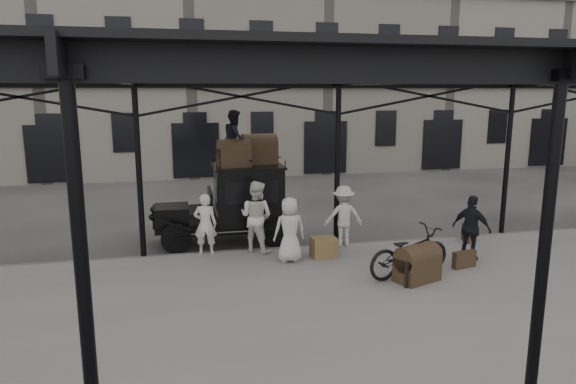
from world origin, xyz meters
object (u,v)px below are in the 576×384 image
(porter_official, at_px, (471,228))
(steamer_trunk_roof_near, at_px, (234,155))
(taxi, at_px, (237,200))
(porter_left, at_px, (205,224))
(bicycle, at_px, (409,252))
(steamer_trunk_platform, at_px, (417,266))

(porter_official, height_order, steamer_trunk_roof_near, steamer_trunk_roof_near)
(taxi, bearing_deg, porter_left, -124.27)
(steamer_trunk_roof_near, bearing_deg, taxi, 63.43)
(porter_left, xyz_separation_m, steamer_trunk_roof_near, (0.88, 1.16, 1.56))
(porter_left, height_order, porter_official, porter_official)
(taxi, bearing_deg, bicycle, -49.30)
(taxi, xyz_separation_m, porter_official, (5.25, -3.23, -0.25))
(porter_official, bearing_deg, bicycle, 73.65)
(taxi, relative_size, steamer_trunk_platform, 3.94)
(bicycle, distance_m, steamer_trunk_roof_near, 5.31)
(taxi, height_order, porter_left, taxi)
(porter_left, bearing_deg, steamer_trunk_platform, 157.04)
(taxi, bearing_deg, steamer_trunk_roof_near, -108.07)
(bicycle, xyz_separation_m, steamer_trunk_roof_near, (-3.43, 3.64, 1.79))
(porter_left, relative_size, porter_official, 0.97)
(taxi, distance_m, porter_left, 1.72)
(bicycle, relative_size, steamer_trunk_platform, 2.26)
(porter_official, relative_size, steamer_trunk_platform, 1.73)
(taxi, bearing_deg, steamer_trunk_platform, -51.16)
(bicycle, height_order, steamer_trunk_roof_near, steamer_trunk_roof_near)
(taxi, xyz_separation_m, steamer_trunk_roof_near, (-0.08, -0.25, 1.29))
(taxi, distance_m, bicycle, 5.15)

